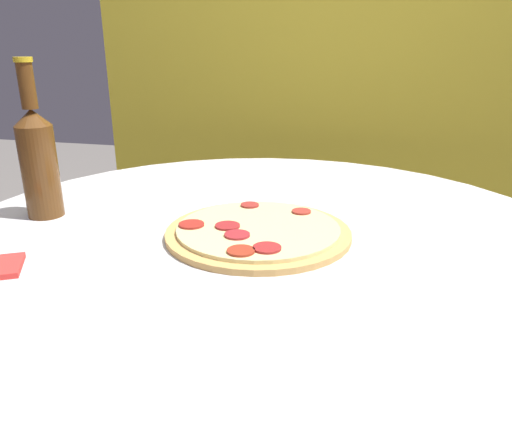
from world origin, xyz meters
TOP-DOWN VIEW (x-y plane):
  - table at (0.00, 0.00)m, footprint 1.06×1.06m
  - fence_panel at (0.00, 0.84)m, footprint 1.45×0.04m
  - pizza at (-0.00, -0.03)m, footprint 0.30×0.30m
  - beer_bottle at (-0.39, -0.02)m, footprint 0.06×0.06m

SIDE VIEW (x-z plane):
  - table at x=0.00m, z-range 0.20..0.97m
  - pizza at x=0.00m, z-range 0.77..0.79m
  - beer_bottle at x=-0.39m, z-range 0.74..1.01m
  - fence_panel at x=0.00m, z-range 0.00..1.75m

